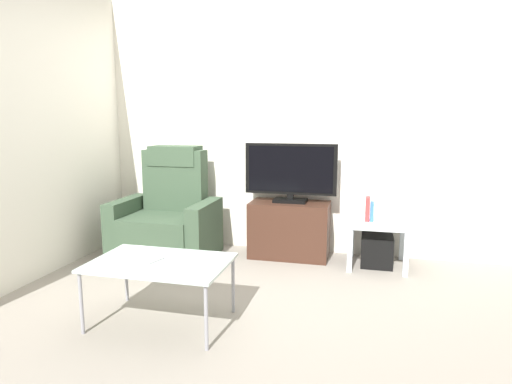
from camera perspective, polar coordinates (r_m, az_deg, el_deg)
ground_plane at (r=3.67m, az=-0.06°, el=-12.20°), size 6.40×6.40×0.00m
wall_back at (r=4.51m, az=3.49°, el=8.77°), size 6.40×0.06×2.60m
wall_side at (r=4.28m, az=-25.54°, el=7.82°), size 0.06×4.48×2.60m
tv_stand at (r=4.37m, az=4.37°, el=-4.86°), size 0.77×0.41×0.55m
television at (r=4.28m, az=4.51°, el=2.68°), size 0.90×0.20×0.57m
recliner_armchair at (r=4.50m, az=-11.35°, el=-3.30°), size 0.98×0.78×1.08m
side_table at (r=4.22m, az=15.53°, el=-4.46°), size 0.54×0.54×0.43m
subwoofer_box at (r=4.28m, az=15.39°, el=-7.34°), size 0.29×0.29×0.29m
book_leftmost at (r=4.16m, az=14.26°, el=-2.13°), size 0.04×0.13×0.22m
book_middle at (r=4.16m, az=14.79°, el=-2.45°), size 0.03×0.11×0.17m
game_console at (r=4.19m, az=16.86°, el=-2.10°), size 0.07×0.20×0.23m
coffee_table at (r=3.01m, az=-12.33°, el=-9.25°), size 0.90×0.60×0.43m
cell_phone at (r=3.01m, az=-13.26°, el=-8.63°), size 0.11×0.16×0.01m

